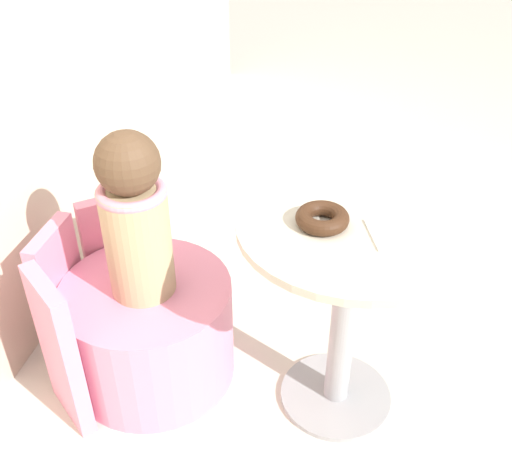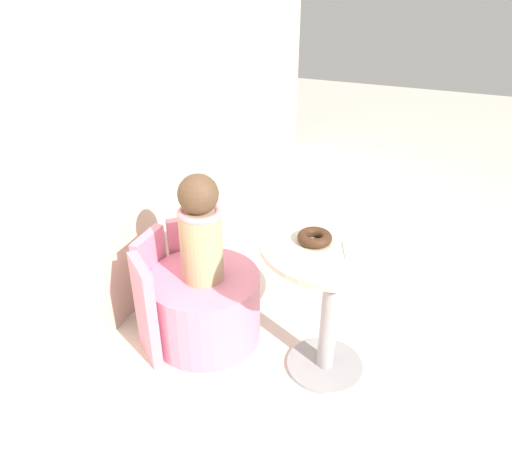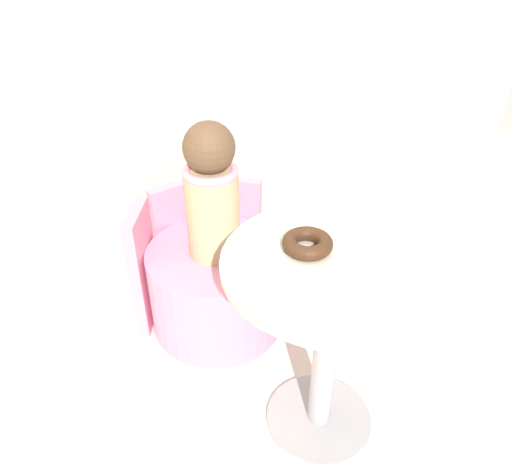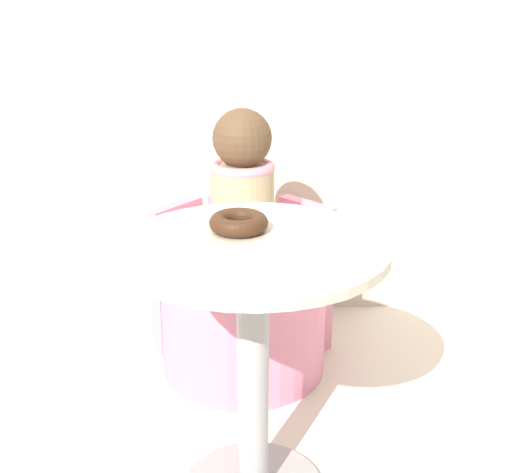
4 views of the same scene
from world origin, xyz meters
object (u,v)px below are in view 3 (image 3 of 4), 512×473
object	(u,v)px
tub_chair	(217,287)
donut	(307,243)
round_table	(330,312)
child_figure	(212,192)

from	to	relation	value
tub_chair	donut	xyz separation A→B (m)	(-0.03, -0.57, 0.56)
round_table	donut	xyz separation A→B (m)	(-0.03, 0.09, 0.22)
round_table	child_figure	xyz separation A→B (m)	(-0.01, 0.65, 0.13)
child_figure	donut	distance (m)	0.57
tub_chair	child_figure	distance (m)	0.47
round_table	donut	bearing A→B (deg)	109.88
tub_chair	child_figure	bearing A→B (deg)	180.00
child_figure	donut	bearing A→B (deg)	-92.62
tub_chair	donut	bearing A→B (deg)	-92.62
tub_chair	donut	size ratio (longest dim) A/B	3.85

